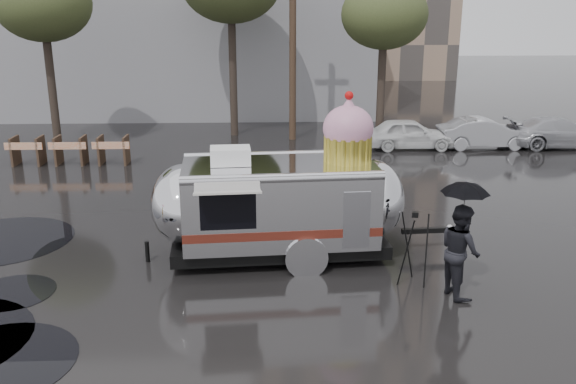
{
  "coord_description": "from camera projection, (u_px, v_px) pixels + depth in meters",
  "views": [
    {
      "loc": [
        1.34,
        -11.36,
        5.35
      ],
      "look_at": [
        1.82,
        1.33,
        1.5
      ],
      "focal_mm": 38.0,
      "sensor_mm": 36.0,
      "label": 1
    }
  ],
  "objects": [
    {
      "name": "airstream_trailer",
      "position": [
        283.0,
        200.0,
        13.32
      ],
      "size": [
        6.95,
        2.94,
        3.74
      ],
      "rotation": [
        0.0,
        0.0,
        0.07
      ],
      "color": "silver",
      "rests_on": "ground"
    },
    {
      "name": "tripod",
      "position": [
        414.0,
        241.0,
        12.08
      ],
      "size": [
        0.61,
        0.61,
        1.53
      ],
      "rotation": [
        0.0,
        0.0,
        -0.29
      ],
      "color": "black",
      "rests_on": "ground"
    },
    {
      "name": "tree_right",
      "position": [
        384.0,
        15.0,
        23.55
      ],
      "size": [
        3.36,
        3.36,
        6.42
      ],
      "color": "#382D26",
      "rests_on": "ground"
    },
    {
      "name": "umbrella_black",
      "position": [
        465.0,
        200.0,
        11.3
      ],
      "size": [
        1.1,
        1.1,
        2.3
      ],
      "color": "black",
      "rests_on": "ground"
    },
    {
      "name": "tree_left",
      "position": [
        43.0,
        4.0,
        22.95
      ],
      "size": [
        3.64,
        3.64,
        6.95
      ],
      "color": "#382D26",
      "rests_on": "ground"
    },
    {
      "name": "parked_cars",
      "position": [
        529.0,
        130.0,
        24.06
      ],
      "size": [
        13.2,
        1.9,
        1.5
      ],
      "color": "silver",
      "rests_on": "ground"
    },
    {
      "name": "barricade_row",
      "position": [
        71.0,
        150.0,
        21.54
      ],
      "size": [
        4.3,
        0.8,
        1.0
      ],
      "color": "#473323",
      "rests_on": "ground"
    },
    {
      "name": "ground",
      "position": [
        201.0,
        282.0,
        12.36
      ],
      "size": [
        120.0,
        120.0,
        0.0
      ],
      "primitive_type": "plane",
      "color": "black",
      "rests_on": "ground"
    },
    {
      "name": "utility_pole",
      "position": [
        293.0,
        26.0,
        24.5
      ],
      "size": [
        1.6,
        0.28,
        9.0
      ],
      "color": "#473323",
      "rests_on": "ground"
    },
    {
      "name": "person_right",
      "position": [
        460.0,
        251.0,
        11.6
      ],
      "size": [
        0.66,
        0.96,
        1.83
      ],
      "primitive_type": "imported",
      "rotation": [
        0.0,
        0.0,
        1.78
      ],
      "color": "black",
      "rests_on": "ground"
    }
  ]
}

